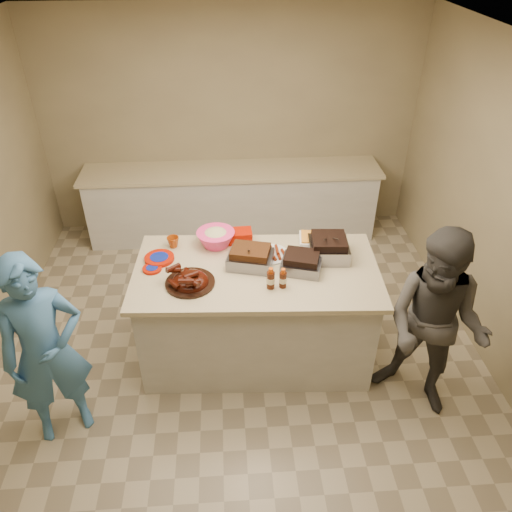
{
  "coord_description": "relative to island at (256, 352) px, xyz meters",
  "views": [
    {
      "loc": [
        -0.08,
        -3.33,
        3.45
      ],
      "look_at": [
        0.15,
        0.09,
        1.08
      ],
      "focal_mm": 35.0,
      "sensor_mm": 36.0,
      "label": 1
    }
  ],
  "objects": [
    {
      "name": "brisket_tray",
      "position": [
        0.37,
        -0.03,
        0.98
      ],
      "size": [
        0.39,
        0.35,
        0.1
      ],
      "primitive_type": "cube",
      "rotation": [
        0.0,
        0.0,
        -0.29
      ],
      "color": "black",
      "rests_on": "island"
    },
    {
      "name": "bbq_bottle_a",
      "position": [
        0.09,
        -0.26,
        0.98
      ],
      "size": [
        0.07,
        0.07,
        0.19
      ],
      "primitive_type": "cylinder",
      "rotation": [
        0.0,
        0.0,
        -0.05
      ],
      "color": "#381306",
      "rests_on": "island"
    },
    {
      "name": "plate_stack_large",
      "position": [
        -0.82,
        0.19,
        0.98
      ],
      "size": [
        0.27,
        0.27,
        0.03
      ],
      "primitive_type": "cylinder",
      "rotation": [
        0.0,
        0.0,
        -0.05
      ],
      "color": "#A11100",
      "rests_on": "island"
    },
    {
      "name": "sausage_plate",
      "position": [
        0.14,
        0.2,
        0.98
      ],
      "size": [
        0.36,
        0.36,
        0.05
      ],
      "primitive_type": "cylinder",
      "rotation": [
        0.0,
        0.0,
        0.18
      ],
      "color": "silver",
      "rests_on": "island"
    },
    {
      "name": "bbq_bottle_b",
      "position": [
        0.19,
        -0.25,
        0.98
      ],
      "size": [
        0.06,
        0.06,
        0.17
      ],
      "primitive_type": "cylinder",
      "rotation": [
        0.0,
        0.0,
        -0.05
      ],
      "color": "#381306",
      "rests_on": "island"
    },
    {
      "name": "room",
      "position": [
        -0.15,
        -0.04,
        0.0
      ],
      "size": [
        4.5,
        5.0,
        2.7
      ],
      "primitive_type": null,
      "color": "#978863",
      "rests_on": "ground"
    },
    {
      "name": "rib_platter",
      "position": [
        -0.55,
        -0.16,
        0.98
      ],
      "size": [
        0.48,
        0.48,
        0.16
      ],
      "primitive_type": null,
      "rotation": [
        0.0,
        0.0,
        0.22
      ],
      "color": "#3C0E05",
      "rests_on": "island"
    },
    {
      "name": "mustard_bottle",
      "position": [
        -0.14,
        0.27,
        0.98
      ],
      "size": [
        0.05,
        0.05,
        0.13
      ],
      "primitive_type": "cylinder",
      "rotation": [
        0.0,
        0.0,
        -0.05
      ],
      "color": "yellow",
      "rests_on": "island"
    },
    {
      "name": "island",
      "position": [
        0.0,
        0.0,
        0.0
      ],
      "size": [
        2.12,
        1.19,
        0.98
      ],
      "primitive_type": null,
      "rotation": [
        0.0,
        0.0,
        -0.05
      ],
      "color": "beige",
      "rests_on": "ground"
    },
    {
      "name": "plate_stack_small",
      "position": [
        -0.87,
        0.05,
        0.98
      ],
      "size": [
        0.17,
        0.17,
        0.02
      ],
      "primitive_type": "cylinder",
      "rotation": [
        0.0,
        0.0,
        -0.05
      ],
      "color": "#A11100",
      "rests_on": "island"
    },
    {
      "name": "mac_cheese_dish",
      "position": [
        0.57,
        0.35,
        0.98
      ],
      "size": [
        0.35,
        0.27,
        0.09
      ],
      "primitive_type": "cube",
      "rotation": [
        0.0,
        0.0,
        -0.12
      ],
      "color": "orange",
      "rests_on": "island"
    },
    {
      "name": "roasting_pan",
      "position": [
        0.63,
        0.14,
        0.98
      ],
      "size": [
        0.36,
        0.36,
        0.13
      ],
      "primitive_type": "cube",
      "rotation": [
        0.0,
        0.0,
        -0.07
      ],
      "color": "gray",
      "rests_on": "island"
    },
    {
      "name": "basket_stack",
      "position": [
        -0.12,
        0.45,
        0.98
      ],
      "size": [
        0.22,
        0.17,
        0.11
      ],
      "primitive_type": "cube",
      "rotation": [
        0.0,
        0.0,
        0.04
      ],
      "color": "#A11100",
      "rests_on": "island"
    },
    {
      "name": "sauce_bowl",
      "position": [
        -0.08,
        0.21,
        0.98
      ],
      "size": [
        0.13,
        0.05,
        0.13
      ],
      "primitive_type": "imported",
      "rotation": [
        0.0,
        0.0,
        -0.05
      ],
      "color": "silver",
      "rests_on": "island"
    },
    {
      "name": "guest_blue",
      "position": [
        -1.58,
        -0.7,
        0.0
      ],
      "size": [
        1.22,
        1.75,
        0.39
      ],
      "primitive_type": "imported",
      "rotation": [
        0.0,
        0.0,
        0.42
      ],
      "color": "teal",
      "rests_on": "ground"
    },
    {
      "name": "guest_gray",
      "position": [
        1.33,
        -0.64,
        0.0
      ],
      "size": [
        1.68,
        1.8,
        0.63
      ],
      "primitive_type": "imported",
      "rotation": [
        0.0,
        0.0,
        -0.68
      ],
      "color": "#464440",
      "rests_on": "ground"
    },
    {
      "name": "back_counter",
      "position": [
        -0.15,
        2.16,
        0.45
      ],
      "size": [
        3.6,
        0.64,
        0.9
      ],
      "primitive_type": null,
      "color": "beige",
      "rests_on": "ground"
    },
    {
      "name": "coleslaw_bowl",
      "position": [
        -0.34,
        0.39,
        0.98
      ],
      "size": [
        0.36,
        0.36,
        0.23
      ],
      "primitive_type": null,
      "rotation": [
        0.0,
        0.0,
        -0.05
      ],
      "color": "#FF367E",
      "rests_on": "island"
    },
    {
      "name": "pulled_pork_tray",
      "position": [
        -0.05,
        0.06,
        0.98
      ],
      "size": [
        0.42,
        0.36,
        0.11
      ],
      "primitive_type": "cube",
      "rotation": [
        0.0,
        0.0,
        -0.25
      ],
      "color": "#47230F",
      "rests_on": "island"
    },
    {
      "name": "plastic_cup",
      "position": [
        -0.72,
        0.39,
        0.98
      ],
      "size": [
        0.11,
        0.11,
        0.11
      ],
      "primitive_type": "imported",
      "rotation": [
        0.0,
        0.0,
        -0.05
      ],
      "color": "#973B09",
      "rests_on": "island"
    }
  ]
}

